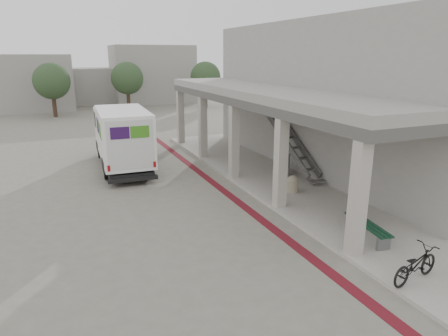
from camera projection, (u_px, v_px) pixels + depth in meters
name	position (u px, v px, depth m)	size (l,w,h in m)	color
ground	(233.00, 222.00, 13.45)	(120.00, 120.00, 0.00)	#69665A
bike_lane_stripe	(235.00, 199.00, 15.60)	(0.35, 40.00, 0.01)	maroon
sidewalk	(330.00, 204.00, 14.95)	(4.40, 28.00, 0.12)	gray
transit_building	(324.00, 99.00, 19.09)	(7.60, 17.00, 7.00)	gray
distant_backdrop	(73.00, 81.00, 43.36)	(28.00, 10.00, 6.50)	gray
tree_left	(52.00, 81.00, 35.44)	(3.20, 3.20, 4.80)	#38281C
tree_mid	(127.00, 78.00, 39.86)	(3.20, 3.20, 4.80)	#38281C
tree_right	(206.00, 77.00, 42.01)	(3.20, 3.20, 4.80)	#38281C
fedex_truck	(122.00, 136.00, 19.72)	(2.50, 7.07, 2.98)	black
bench	(367.00, 228.00, 11.97)	(0.74, 2.00, 0.46)	slate
bollard_near	(358.00, 213.00, 13.19)	(0.37, 0.37, 0.55)	tan
bollard_far	(293.00, 184.00, 16.02)	(0.45, 0.45, 0.68)	gray
utility_cabinet	(283.00, 164.00, 18.36)	(0.45, 0.60, 1.01)	slate
bicycle_black	(415.00, 265.00, 9.65)	(0.58, 1.66, 0.87)	black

